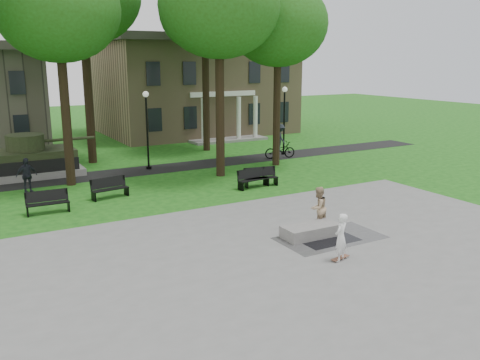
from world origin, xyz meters
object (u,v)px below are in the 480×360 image
object	(u,v)px
friend_watching	(318,208)
cyclist	(280,144)
park_bench_0	(47,201)
concrete_block	(311,231)
skateboarder	(341,237)

from	to	relation	value
friend_watching	cyclist	distance (m)	14.78
cyclist	park_bench_0	world-z (taller)	cyclist
concrete_block	cyclist	xyz separation A→B (m)	(7.80, 13.66, 0.71)
friend_watching	park_bench_0	world-z (taller)	friend_watching
friend_watching	cyclist	bearing A→B (deg)	-133.38
skateboarder	friend_watching	distance (m)	3.33
concrete_block	park_bench_0	bearing A→B (deg)	134.88
skateboarder	park_bench_0	bearing A→B (deg)	-81.45
skateboarder	park_bench_0	size ratio (longest dim) A/B	0.90
skateboarder	friend_watching	bearing A→B (deg)	-142.34
skateboarder	cyclist	distance (m)	18.10
friend_watching	park_bench_0	bearing A→B (deg)	-55.31
concrete_block	friend_watching	world-z (taller)	friend_watching
park_bench_0	cyclist	bearing A→B (deg)	21.23
skateboarder	concrete_block	bearing A→B (deg)	-130.96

